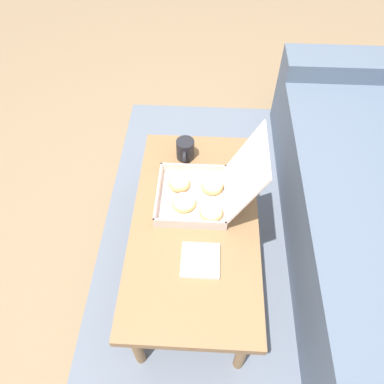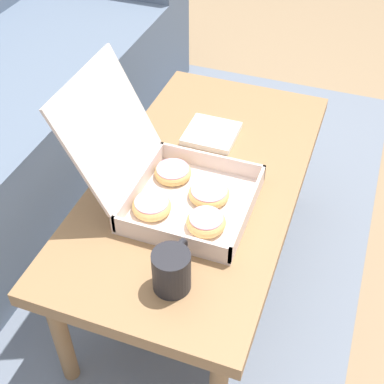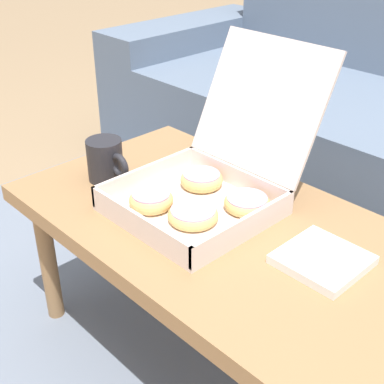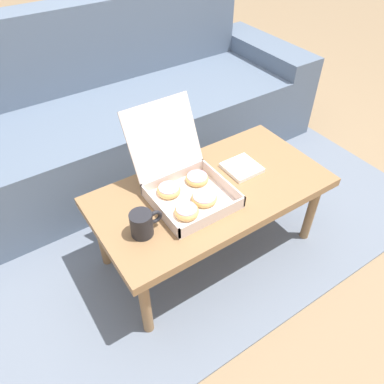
# 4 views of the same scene
# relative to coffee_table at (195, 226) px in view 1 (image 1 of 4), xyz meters

# --- Properties ---
(ground_plane) EXTENTS (12.00, 12.00, 0.00)m
(ground_plane) POSITION_rel_coffee_table_xyz_m (0.00, 0.13, -0.37)
(ground_plane) COLOR #937756
(area_rug) EXTENTS (2.54, 1.87, 0.01)m
(area_rug) POSITION_rel_coffee_table_xyz_m (0.00, 0.43, -0.37)
(area_rug) COLOR slate
(area_rug) RESTS_ON ground_plane
(coffee_table) EXTENTS (1.05, 0.54, 0.42)m
(coffee_table) POSITION_rel_coffee_table_xyz_m (0.00, 0.00, 0.00)
(coffee_table) COLOR #997047
(coffee_table) RESTS_ON ground_plane
(pastry_box) EXTENTS (0.32, 0.44, 0.34)m
(pastry_box) POSITION_rel_coffee_table_xyz_m (-0.12, 0.03, 0.10)
(pastry_box) COLOR silver
(pastry_box) RESTS_ON coffee_table
(coffee_mug) EXTENTS (0.13, 0.09, 0.10)m
(coffee_mug) POSITION_rel_coffee_table_xyz_m (-0.37, -0.06, 0.10)
(coffee_mug) COLOR #232328
(coffee_mug) RESTS_ON coffee_table
(napkin_stack) EXTENTS (0.15, 0.15, 0.02)m
(napkin_stack) POSITION_rel_coffee_table_xyz_m (0.19, 0.03, 0.05)
(napkin_stack) COLOR white
(napkin_stack) RESTS_ON coffee_table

